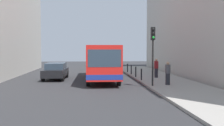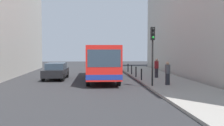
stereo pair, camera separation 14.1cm
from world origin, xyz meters
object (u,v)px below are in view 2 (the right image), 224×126
object	(u,v)px
car_beside_bus	(56,71)
car_behind_bus	(103,64)
bollard_mid	(136,72)
pedestrian_mid_sidewalk	(156,68)
bollard_far	(132,70)
bollard_near	(141,74)
pedestrian_near_signal	(168,73)
bus	(102,60)
traffic_light	(153,45)
bollard_farthest	(128,68)

from	to	relation	value
car_beside_bus	car_behind_bus	world-z (taller)	same
bollard_mid	pedestrian_mid_sidewalk	world-z (taller)	pedestrian_mid_sidewalk
car_beside_bus	car_behind_bus	xyz separation A→B (m)	(4.76, 11.02, 0.00)
bollard_far	pedestrian_mid_sidewalk	world-z (taller)	pedestrian_mid_sidewalk
bollard_near	car_beside_bus	bearing A→B (deg)	161.17
car_beside_bus	pedestrian_near_signal	world-z (taller)	pedestrian_near_signal
bollard_mid	bus	bearing A→B (deg)	-168.31
car_behind_bus	bollard_near	size ratio (longest dim) A/B	4.67
bollard_far	bus	bearing A→B (deg)	-134.67
car_beside_bus	traffic_light	distance (m)	9.74
bollard_far	pedestrian_near_signal	size ratio (longest dim) A/B	0.57
traffic_light	bollard_far	xyz separation A→B (m)	(-0.10, 8.58, -2.38)
bollard_far	bollard_farthest	size ratio (longest dim) A/B	1.00
traffic_light	bollard_farthest	world-z (taller)	traffic_light
bus	car_behind_bus	size ratio (longest dim) A/B	2.49
pedestrian_near_signal	car_beside_bus	bearing A→B (deg)	-100.36
bollard_mid	car_behind_bus	bearing A→B (deg)	103.21
bus	bollard_far	world-z (taller)	bus
car_behind_bus	bollard_farthest	xyz separation A→B (m)	(2.57, -5.76, -0.16)
car_behind_bus	traffic_light	distance (m)	17.28
bus	traffic_light	bearing A→B (deg)	122.63
pedestrian_mid_sidewalk	bollard_farthest	bearing A→B (deg)	-17.91
bus	bollard_far	distance (m)	4.70
traffic_light	car_beside_bus	bearing A→B (deg)	141.49
bus	bollard_farthest	xyz separation A→B (m)	(3.22, 5.84, -1.10)
bus	bollard_far	size ratio (longest dim) A/B	11.63
bollard_mid	bollard_far	xyz separation A→B (m)	(0.00, 2.59, 0.00)
car_beside_bus	bollard_near	distance (m)	7.74
car_behind_bus	bollard_far	world-z (taller)	car_behind_bus
car_beside_bus	bollard_mid	bearing A→B (deg)	-177.18
pedestrian_mid_sidewalk	car_beside_bus	bearing A→B (deg)	51.57
bus	bollard_far	bearing A→B (deg)	-133.92
traffic_light	pedestrian_near_signal	world-z (taller)	traffic_light
car_beside_bus	bollard_far	world-z (taller)	car_beside_bus
traffic_light	bollard_near	distance (m)	4.16
pedestrian_near_signal	bus	bearing A→B (deg)	-115.28
car_beside_bus	traffic_light	size ratio (longest dim) A/B	1.09
bollard_near	pedestrian_mid_sidewalk	distance (m)	2.59
bollard_near	bollard_farthest	bearing A→B (deg)	90.00
car_behind_bus	bollard_farthest	bearing A→B (deg)	112.73
car_beside_bus	bollard_farthest	xyz separation A→B (m)	(7.32, 5.26, -0.16)
car_behind_bus	bollard_mid	xyz separation A→B (m)	(2.57, -10.93, -0.16)
bollard_near	pedestrian_mid_sidewalk	size ratio (longest dim) A/B	0.55
bollard_far	car_beside_bus	bearing A→B (deg)	-159.93
bus	bollard_mid	world-z (taller)	bus
traffic_light	bollard_mid	xyz separation A→B (m)	(-0.10, 6.00, -2.38)
bus	pedestrian_near_signal	xyz separation A→B (m)	(4.52, -4.92, -0.74)
traffic_light	bollard_near	bearing A→B (deg)	91.68
car_beside_bus	pedestrian_mid_sidewalk	world-z (taller)	pedestrian_mid_sidewalk
traffic_light	bollard_near	xyz separation A→B (m)	(-0.10, 3.41, -2.38)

